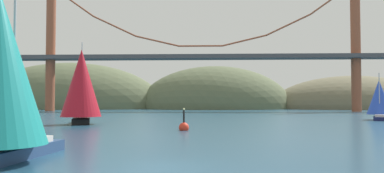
# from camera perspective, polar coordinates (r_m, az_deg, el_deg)

# --- Properties ---
(ground_plane) EXTENTS (360.00, 360.00, 0.00)m
(ground_plane) POSITION_cam_1_polar(r_m,az_deg,el_deg) (18.57, -3.95, -12.04)
(ground_plane) COLOR navy
(headland_right) EXTENTS (65.90, 44.00, 26.41)m
(headland_right) POSITION_cam_1_polar(r_m,az_deg,el_deg) (163.83, 23.11, -3.12)
(headland_right) COLOR #6B664C
(headland_right) RESTS_ON ground_plane
(headland_center) EXTENTS (62.27, 44.00, 34.50)m
(headland_center) POSITION_cam_1_polar(r_m,az_deg,el_deg) (153.25, 3.47, -3.37)
(headland_center) COLOR #5B6647
(headland_center) RESTS_ON ground_plane
(headland_left) EXTENTS (79.33, 44.00, 37.78)m
(headland_left) POSITION_cam_1_polar(r_m,az_deg,el_deg) (163.48, -18.10, -3.19)
(headland_left) COLOR #5B6647
(headland_left) RESTS_ON ground_plane
(suspension_bridge) EXTENTS (128.34, 6.00, 38.71)m
(suspension_bridge) POSITION_cam_1_polar(r_m,az_deg,el_deg) (114.13, 1.32, 5.11)
(suspension_bridge) COLOR brown
(suspension_bridge) RESTS_ON ground_plane
(sailboat_crimson_sail) EXTENTS (6.73, 10.31, 11.38)m
(sailboat_crimson_sail) POSITION_cam_1_polar(r_m,az_deg,el_deg) (53.13, -16.42, 0.20)
(sailboat_crimson_sail) COLOR black
(sailboat_crimson_sail) RESTS_ON ground_plane
(sailboat_blue_spinnaker) EXTENTS (5.41, 7.50, 7.83)m
(sailboat_blue_spinnaker) POSITION_cam_1_polar(r_m,az_deg,el_deg) (70.83, 26.51, -1.65)
(sailboat_blue_spinnaker) COLOR #191E4C
(sailboat_blue_spinnaker) RESTS_ON ground_plane
(sailboat_white_mainsail) EXTENTS (7.87, 8.05, 10.12)m
(sailboat_white_mainsail) POSITION_cam_1_polar(r_m,az_deg,el_deg) (81.60, -24.99, -0.85)
(sailboat_white_mainsail) COLOR #B7B2A8
(sailboat_white_mainsail) RESTS_ON ground_plane
(channel_buoy) EXTENTS (1.10, 1.10, 2.64)m
(channel_buoy) POSITION_cam_1_polar(r_m,az_deg,el_deg) (40.68, -1.25, -6.15)
(channel_buoy) COLOR red
(channel_buoy) RESTS_ON ground_plane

